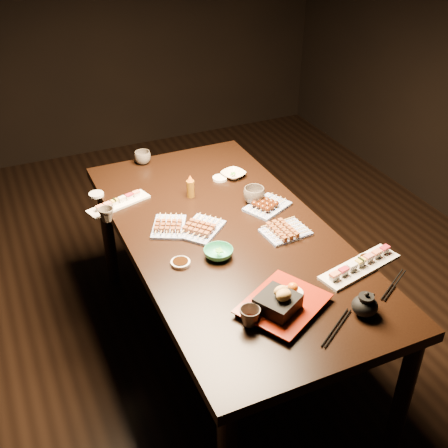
{
  "coord_description": "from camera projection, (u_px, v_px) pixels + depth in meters",
  "views": [
    {
      "loc": [
        -0.9,
        -2.11,
        2.18
      ],
      "look_at": [
        -0.01,
        -0.13,
        0.77
      ],
      "focal_mm": 45.0,
      "sensor_mm": 36.0,
      "label": 1
    }
  ],
  "objects": [
    {
      "name": "chopsticks_near",
      "position": [
        336.0,
        328.0,
        2.03
      ],
      "size": [
        0.21,
        0.14,
        0.01
      ],
      "primitive_type": null,
      "rotation": [
        0.0,
        0.0,
        0.57
      ],
      "color": "black",
      "rests_on": "dining_table"
    },
    {
      "name": "sauce_dish_west",
      "position": [
        181.0,
        263.0,
        2.36
      ],
      "size": [
        0.09,
        0.09,
        0.01
      ],
      "primitive_type": "cylinder",
      "rotation": [
        0.0,
        0.0,
        -0.13
      ],
      "color": "white",
      "rests_on": "dining_table"
    },
    {
      "name": "dining_table",
      "position": [
        228.0,
        296.0,
        2.76
      ],
      "size": [
        1.37,
        1.98,
        0.75
      ],
      "primitive_type": "cube",
      "rotation": [
        0.0,
        0.0,
        0.29
      ],
      "color": "black",
      "rests_on": "ground"
    },
    {
      "name": "edamame_bowl_cream",
      "position": [
        233.0,
        174.0,
        3.0
      ],
      "size": [
        0.15,
        0.15,
        0.03
      ],
      "primitive_type": "imported",
      "rotation": [
        0.0,
        0.0,
        0.35
      ],
      "color": "beige",
      "rests_on": "dining_table"
    },
    {
      "name": "yakitori_plate_center",
      "position": [
        201.0,
        226.0,
        2.56
      ],
      "size": [
        0.26,
        0.26,
        0.05
      ],
      "primitive_type": null,
      "rotation": [
        0.0,
        0.0,
        0.71
      ],
      "color": "#828EB6",
      "rests_on": "dining_table"
    },
    {
      "name": "edamame_bowl_green",
      "position": [
        218.0,
        253.0,
        2.39
      ],
      "size": [
        0.14,
        0.14,
        0.04
      ],
      "primitive_type": "imported",
      "rotation": [
        0.0,
        0.0,
        -0.1
      ],
      "color": "#339E71",
      "rests_on": "dining_table"
    },
    {
      "name": "sauce_dish_east",
      "position": [
        220.0,
        178.0,
        2.98
      ],
      "size": [
        0.1,
        0.1,
        0.01
      ],
      "primitive_type": "cylinder",
      "rotation": [
        0.0,
        0.0,
        0.28
      ],
      "color": "white",
      "rests_on": "dining_table"
    },
    {
      "name": "ground",
      "position": [
        215.0,
        328.0,
        3.11
      ],
      "size": [
        5.0,
        5.0,
        0.0
      ],
      "primitive_type": "plane",
      "color": "black",
      "rests_on": "ground"
    },
    {
      "name": "teacup_near_left",
      "position": [
        250.0,
        317.0,
        2.04
      ],
      "size": [
        0.11,
        0.11,
        0.07
      ],
      "primitive_type": "imported",
      "rotation": [
        0.0,
        0.0,
        0.61
      ],
      "color": "#4E443B",
      "rests_on": "dining_table"
    },
    {
      "name": "sauce_dish_nw",
      "position": [
        96.0,
        194.0,
        2.84
      ],
      "size": [
        0.1,
        0.1,
        0.01
      ],
      "primitive_type": "cylinder",
      "rotation": [
        0.0,
        0.0,
        0.39
      ],
      "color": "white",
      "rests_on": "dining_table"
    },
    {
      "name": "chopsticks_se",
      "position": [
        394.0,
        285.0,
        2.24
      ],
      "size": [
        0.21,
        0.13,
        0.01
      ],
      "primitive_type": null,
      "rotation": [
        0.0,
        0.0,
        0.53
      ],
      "color": "black",
      "rests_on": "dining_table"
    },
    {
      "name": "condiment_bottle",
      "position": [
        190.0,
        186.0,
        2.8
      ],
      "size": [
        0.04,
        0.04,
        0.12
      ],
      "primitive_type": "cylinder",
      "rotation": [
        0.0,
        0.0,
        -0.12
      ],
      "color": "brown",
      "rests_on": "dining_table"
    },
    {
      "name": "sushi_platter_near",
      "position": [
        360.0,
        264.0,
        2.32
      ],
      "size": [
        0.4,
        0.19,
        0.05
      ],
      "primitive_type": null,
      "rotation": [
        0.0,
        0.0,
        0.22
      ],
      "color": "white",
      "rests_on": "dining_table"
    },
    {
      "name": "teapot",
      "position": [
        365.0,
        303.0,
        2.08
      ],
      "size": [
        0.16,
        0.16,
        0.1
      ],
      "primitive_type": null,
      "rotation": [
        0.0,
        0.0,
        0.44
      ],
      "color": "black",
      "rests_on": "dining_table"
    },
    {
      "name": "teacup_far_left",
      "position": [
        106.0,
        215.0,
        2.62
      ],
      "size": [
        0.08,
        0.08,
        0.07
      ],
      "primitive_type": "imported",
      "rotation": [
        0.0,
        0.0,
        0.17
      ],
      "color": "#4E443B",
      "rests_on": "dining_table"
    },
    {
      "name": "tsukune_plate",
      "position": [
        267.0,
        203.0,
        2.73
      ],
      "size": [
        0.25,
        0.23,
        0.05
      ],
      "primitive_type": null,
      "rotation": [
        0.0,
        0.0,
        0.44
      ],
      "color": "#828EB6",
      "rests_on": "dining_table"
    },
    {
      "name": "teacup_mid_right",
      "position": [
        254.0,
        195.0,
        2.76
      ],
      "size": [
        0.12,
        0.12,
        0.08
      ],
      "primitive_type": "imported",
      "rotation": [
        0.0,
        0.0,
        -0.13
      ],
      "color": "#4E443B",
      "rests_on": "dining_table"
    },
    {
      "name": "yakitori_plate_left",
      "position": [
        169.0,
        224.0,
        2.58
      ],
      "size": [
        0.22,
        0.24,
        0.05
      ],
      "primitive_type": null,
      "rotation": [
        0.0,
        0.0,
        1.11
      ],
      "color": "#828EB6",
      "rests_on": "dining_table"
    },
    {
      "name": "yakitori_plate_right",
      "position": [
        286.0,
        229.0,
        2.54
      ],
      "size": [
        0.21,
        0.16,
        0.05
      ],
      "primitive_type": null,
      "rotation": [
        0.0,
        0.0,
        0.08
      ],
      "color": "#828EB6",
      "rests_on": "dining_table"
    },
    {
      "name": "sauce_dish_se",
      "position": [
        366.0,
        259.0,
        2.38
      ],
      "size": [
        0.08,
        0.08,
        0.01
      ],
      "primitive_type": "cylinder",
      "rotation": [
        0.0,
        0.0,
        -0.12
      ],
      "color": "white",
      "rests_on": "dining_table"
    },
    {
      "name": "teacup_far_right",
      "position": [
        143.0,
        158.0,
        3.12
      ],
      "size": [
        0.12,
        0.12,
        0.07
      ],
      "primitive_type": "imported",
      "rotation": [
        0.0,
        0.0,
        0.52
      ],
      "color": "#4E443B",
      "rests_on": "dining_table"
    },
    {
      "name": "sushi_platter_far",
      "position": [
        118.0,
        201.0,
        2.75
      ],
      "size": [
        0.33,
        0.18,
        0.04
      ],
      "primitive_type": null,
      "rotation": [
        0.0,
        0.0,
        3.44
      ],
      "color": "white",
      "rests_on": "dining_table"
    },
    {
      "name": "tempura_tray",
      "position": [
        284.0,
        296.0,
        2.1
      ],
      "size": [
        0.4,
        0.38,
        0.12
      ],
      "primitive_type": null,
      "rotation": [
        0.0,
        0.0,
        0.49
      ],
      "color": "black",
      "rests_on": "dining_table"
    }
  ]
}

